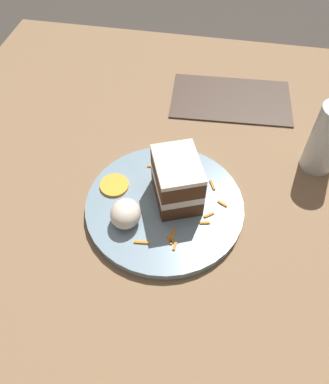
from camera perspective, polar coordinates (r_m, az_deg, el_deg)
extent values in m
plane|color=#38332D|center=(0.69, -4.29, -5.25)|extent=(6.00, 6.00, 0.00)
cube|color=#846647|center=(0.68, -4.39, -4.41)|extent=(1.22, 0.95, 0.04)
cylinder|color=gray|center=(0.66, 0.00, -2.11)|extent=(0.28, 0.28, 0.02)
cube|color=#4C2D19|center=(0.65, 1.85, 0.16)|extent=(0.12, 0.10, 0.03)
cube|color=silver|center=(0.63, 1.90, 1.52)|extent=(0.12, 0.10, 0.02)
cube|color=#4C2D19|center=(0.61, 1.96, 2.96)|extent=(0.12, 0.10, 0.03)
cube|color=silver|center=(0.60, 2.02, 4.27)|extent=(0.12, 0.10, 0.01)
ellipsoid|color=silver|center=(0.62, -5.96, -3.29)|extent=(0.06, 0.05, 0.04)
cylinder|color=orange|center=(0.68, -7.65, 1.02)|extent=(0.05, 0.05, 0.01)
cube|color=orange|center=(0.63, 6.19, -4.69)|extent=(0.01, 0.02, 0.00)
cube|color=orange|center=(0.64, 6.80, -3.50)|extent=(0.01, 0.02, 0.00)
cube|color=orange|center=(0.61, 0.77, -7.27)|extent=(0.02, 0.01, 0.00)
cube|color=orange|center=(0.68, 7.31, 1.06)|extent=(0.02, 0.01, 0.00)
cube|color=orange|center=(0.61, -3.46, -7.67)|extent=(0.01, 0.03, 0.00)
cube|color=orange|center=(0.66, 8.83, -1.79)|extent=(0.01, 0.02, 0.00)
cube|color=orange|center=(0.61, 1.58, -8.23)|extent=(0.01, 0.01, 0.00)
cube|color=orange|center=(0.71, -2.02, 3.92)|extent=(0.00, 0.02, 0.00)
cube|color=orange|center=(0.62, 1.25, -6.61)|extent=(0.03, 0.01, 0.00)
cylinder|color=silver|center=(0.74, 23.51, 7.41)|extent=(0.06, 0.06, 0.14)
cylinder|color=silver|center=(0.77, 22.45, 5.05)|extent=(0.05, 0.05, 0.05)
cube|color=#423328|center=(0.89, 10.07, 13.75)|extent=(0.18, 0.28, 0.00)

